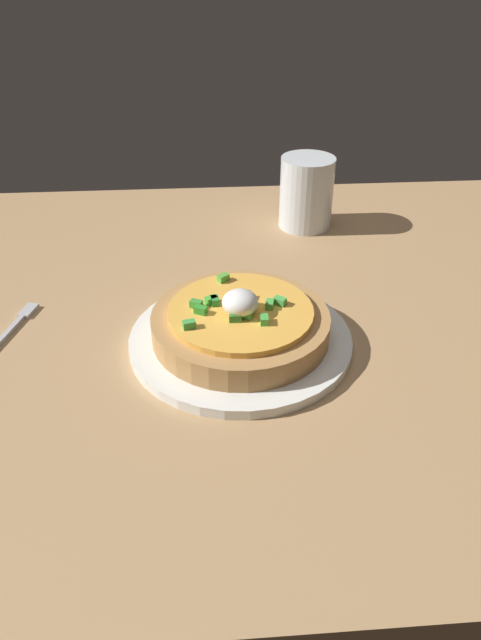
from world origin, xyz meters
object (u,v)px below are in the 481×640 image
object	(u,v)px
pizza	(240,322)
fork	(16,324)
plate	(240,339)
cup_near	(306,194)

from	to	relation	value
pizza	fork	distance (cm)	26.25
plate	pizza	distance (cm)	2.29
plate	cup_near	bearing A→B (deg)	68.13
plate	pizza	size ratio (longest dim) A/B	1.27
plate	fork	world-z (taller)	plate
cup_near	fork	world-z (taller)	cup_near
pizza	plate	bearing A→B (deg)	63.76
pizza	fork	world-z (taller)	pizza
cup_near	fork	xyz separation A→B (cm)	(-37.68, -24.78, -4.83)
fork	cup_near	bearing A→B (deg)	-41.09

